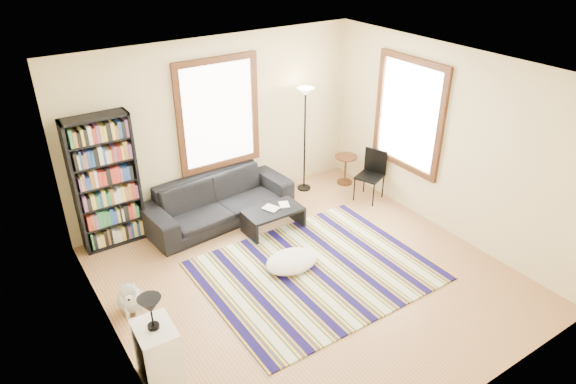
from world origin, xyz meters
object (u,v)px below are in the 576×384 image
side_table (345,170)px  folding_chair (370,177)px  sofa (219,200)px  dog (130,293)px  bookshelf (106,183)px  floor_cushion (291,261)px  white_cabinet (158,353)px  floor_lamp (305,141)px  coffee_table (273,220)px

side_table → folding_chair: folding_chair is taller
folding_chair → sofa: bearing=138.8°
dog → sofa: bearing=51.4°
bookshelf → folding_chair: bookshelf is taller
floor_cushion → white_cabinet: size_ratio=1.09×
bookshelf → white_cabinet: bearing=-98.0°
dog → floor_lamp: bearing=37.8°
floor_cushion → dog: dog is taller
floor_cushion → floor_lamp: size_ratio=0.41×
bookshelf → floor_lamp: size_ratio=1.08×
side_table → dog: side_table is taller
floor_lamp → floor_cushion: bearing=-129.5°
bookshelf → floor_lamp: bearing=-2.9°
side_table → white_cabinet: white_cabinet is taller
side_table → sofa: bearing=177.0°
coffee_table → white_cabinet: white_cabinet is taller
coffee_table → folding_chair: size_ratio=1.05×
floor_cushion → floor_lamp: floor_lamp is taller
bookshelf → side_table: 4.18m
bookshelf → floor_cushion: 2.86m
folding_chair → side_table: bearing=63.4°
bookshelf → floor_cushion: (1.84, -1.99, -0.91)m
bookshelf → folding_chair: bearing=-15.2°
coffee_table → dog: (-2.46, -0.59, 0.08)m
floor_lamp → folding_chair: (0.71, -0.93, -0.50)m
side_table → coffee_table: bearing=-162.3°
floor_lamp → white_cabinet: size_ratio=2.66×
white_cabinet → floor_lamp: bearing=38.3°
sofa → side_table: sofa is taller
bookshelf → side_table: bookshelf is taller
folding_chair → dog: bearing=164.3°
sofa → bookshelf: 1.75m
white_cabinet → dog: size_ratio=1.36×
floor_lamp → white_cabinet: 4.64m
folding_chair → floor_lamp: bearing=104.7°
sofa → folding_chair: 2.59m
white_cabinet → side_table: bearing=31.3°
floor_lamp → side_table: floor_lamp is taller
side_table → white_cabinet: bearing=-151.5°
bookshelf → floor_lamp: 3.35m
dog → bookshelf: bearing=95.5°
sofa → coffee_table: 0.95m
coffee_table → white_cabinet: 3.14m
coffee_table → side_table: 2.04m
folding_chair → coffee_table: bearing=155.2°
white_cabinet → dog: (0.10, 1.23, -0.09)m
sofa → folding_chair: (2.45, -0.83, 0.08)m
sofa → bookshelf: bearing=165.2°
coffee_table → folding_chair: bearing=-2.2°
folding_chair → floor_cushion: bearing=179.5°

